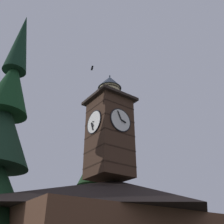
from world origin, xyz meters
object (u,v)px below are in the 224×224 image
object	(u,v)px
pine_tree_behind	(97,189)
flying_bird_high	(92,68)
building_main	(116,224)
moon	(105,202)
clock_tower	(109,128)

from	to	relation	value
pine_tree_behind	flying_bird_high	size ratio (longest dim) A/B	21.60
building_main	pine_tree_behind	world-z (taller)	pine_tree_behind
building_main	flying_bird_high	distance (m)	14.82
moon	flying_bird_high	distance (m)	34.95
building_main	moon	bearing A→B (deg)	-123.08
moon	flying_bird_high	xyz separation A→B (m)	(20.49, 27.17, 7.97)
moon	flying_bird_high	world-z (taller)	flying_bird_high
moon	pine_tree_behind	bearing A→B (deg)	54.01
building_main	clock_tower	xyz separation A→B (m)	(0.75, 0.13, 7.54)
pine_tree_behind	clock_tower	bearing A→B (deg)	68.67
building_main	flying_bird_high	size ratio (longest dim) A/B	21.47
moon	flying_bird_high	bearing A→B (deg)	52.98
building_main	clock_tower	distance (m)	7.58
pine_tree_behind	building_main	bearing A→B (deg)	77.20
pine_tree_behind	flying_bird_high	world-z (taller)	flying_bird_high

